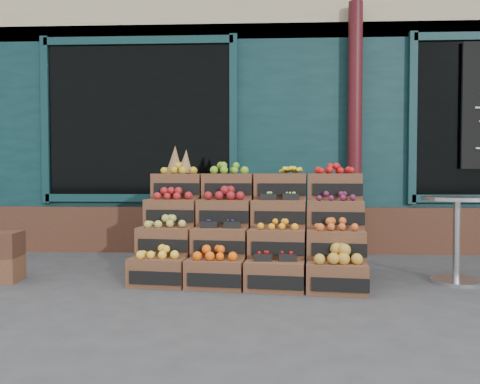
{
  "coord_description": "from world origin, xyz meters",
  "views": [
    {
      "loc": [
        0.01,
        -3.96,
        1.01
      ],
      "look_at": [
        -0.2,
        0.7,
        0.85
      ],
      "focal_mm": 35.0,
      "sensor_mm": 36.0,
      "label": 1
    }
  ],
  "objects": [
    {
      "name": "ground",
      "position": [
        0.0,
        0.0,
        0.0
      ],
      "size": [
        60.0,
        60.0,
        0.0
      ],
      "primitive_type": "plane",
      "color": "#3E3E41",
      "rests_on": "ground"
    },
    {
      "name": "shop_facade",
      "position": [
        0.0,
        5.11,
        2.4
      ],
      "size": [
        12.0,
        6.24,
        4.8
      ],
      "color": "#0E2F32",
      "rests_on": "ground"
    },
    {
      "name": "crate_display",
      "position": [
        -0.09,
        0.64,
        0.41
      ],
      "size": [
        2.24,
        1.28,
        1.33
      ],
      "rotation": [
        0.0,
        0.0,
        -0.12
      ],
      "color": "brown",
      "rests_on": "ground"
    },
    {
      "name": "bistro_table",
      "position": [
        1.86,
        0.52,
        0.51
      ],
      "size": [
        0.65,
        0.65,
        0.82
      ],
      "rotation": [
        0.0,
        0.0,
        -0.02
      ],
      "color": "#B3B5BB",
      "rests_on": "ground"
    },
    {
      "name": "shopkeeper",
      "position": [
        -1.41,
        3.0,
        0.99
      ],
      "size": [
        0.8,
        0.61,
        1.97
      ],
      "primitive_type": "imported",
      "rotation": [
        0.0,
        0.0,
        3.35
      ],
      "color": "#164D2A",
      "rests_on": "ground"
    }
  ]
}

